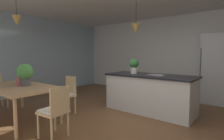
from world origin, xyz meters
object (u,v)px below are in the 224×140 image
dining_table (19,89)px  potted_plant_on_table (25,73)px  vase_on_dining_table (19,81)px  chair_far_right (66,94)px  chair_kitchen_end (55,110)px  refrigerator (216,69)px  kitchen_island (150,93)px  potted_plant_on_island (134,65)px

dining_table → potted_plant_on_table: potted_plant_on_table is taller
vase_on_dining_table → dining_table: bearing=179.3°
chair_far_right → potted_plant_on_table: bearing=-112.6°
chair_kitchen_end → vase_on_dining_table: bearing=-179.8°
chair_far_right → refrigerator: bearing=51.6°
kitchen_island → dining_table: bearing=-129.6°
refrigerator → chair_kitchen_end: bearing=-112.2°
kitchen_island → potted_plant_on_table: 2.84m
refrigerator → chair_far_right: bearing=-128.4°
potted_plant_on_table → potted_plant_on_island: bearing=58.7°
refrigerator → potted_plant_on_table: (-2.88, -4.00, 0.01)m
chair_far_right → vase_on_dining_table: (-0.39, -0.88, 0.35)m
chair_kitchen_end → potted_plant_on_table: bearing=175.5°
dining_table → potted_plant_on_table: bearing=45.7°
chair_far_right → potted_plant_on_table: (-0.33, -0.78, 0.52)m
chair_kitchen_end → vase_on_dining_table: vase_on_dining_table is taller
refrigerator → potted_plant_on_island: (-1.57, -1.85, 0.13)m
dining_table → vase_on_dining_table: vase_on_dining_table is taller
kitchen_island → potted_plant_on_island: size_ratio=5.61×
chair_kitchen_end → kitchen_island: (0.57, 2.25, -0.01)m
dining_table → potted_plant_on_table: 0.36m
chair_kitchen_end → refrigerator: size_ratio=0.44×
vase_on_dining_table → potted_plant_on_island: bearing=58.6°
chair_kitchen_end → potted_plant_on_island: (0.11, 2.25, 0.64)m
chair_far_right → potted_plant_on_island: bearing=54.3°
dining_table → chair_kitchen_end: chair_kitchen_end is taller
chair_kitchen_end → vase_on_dining_table: (-1.27, -0.01, 0.35)m
vase_on_dining_table → potted_plant_on_table: bearing=57.6°
potted_plant_on_island → vase_on_dining_table: potted_plant_on_island is taller
dining_table → vase_on_dining_table: size_ratio=9.37×
kitchen_island → chair_kitchen_end: bearing=-104.1°
dining_table → chair_far_right: 1.00m
potted_plant_on_island → chair_kitchen_end: bearing=-92.7°
kitchen_island → refrigerator: size_ratio=1.08×
kitchen_island → potted_plant_on_table: bearing=-129.4°
chair_far_right → potted_plant_on_island: (0.99, 1.37, 0.64)m
chair_kitchen_end → potted_plant_on_island: bearing=87.3°
potted_plant_on_table → chair_kitchen_end: bearing=-4.5°
chair_kitchen_end → dining_table: bearing=-179.8°
vase_on_dining_table → chair_far_right: bearing=66.2°
potted_plant_on_table → dining_table: bearing=-134.3°
potted_plant_on_island → kitchen_island: bearing=0.0°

